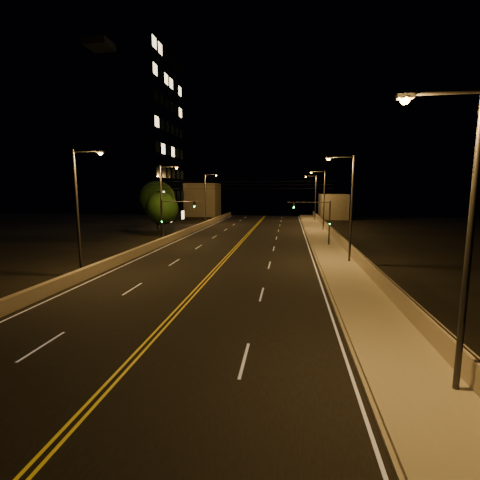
# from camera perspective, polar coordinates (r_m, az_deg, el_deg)

# --- Properties ---
(ground) EXTENTS (160.00, 160.00, 0.00)m
(ground) POSITION_cam_1_polar(r_m,az_deg,el_deg) (14.86, -18.74, -19.70)
(ground) COLOR black
(ground) RESTS_ON ground
(road) EXTENTS (18.00, 120.00, 0.02)m
(road) POSITION_cam_1_polar(r_m,az_deg,el_deg) (32.95, -2.97, -3.72)
(road) COLOR black
(road) RESTS_ON ground
(sidewalk) EXTENTS (3.60, 120.00, 0.30)m
(sidewalk) POSITION_cam_1_polar(r_m,az_deg,el_deg) (32.67, 16.02, -3.89)
(sidewalk) COLOR gray
(sidewalk) RESTS_ON ground
(curb) EXTENTS (0.14, 120.00, 0.15)m
(curb) POSITION_cam_1_polar(r_m,az_deg,el_deg) (32.47, 12.74, -3.98)
(curb) COLOR gray
(curb) RESTS_ON ground
(parapet_wall) EXTENTS (0.30, 120.00, 1.00)m
(parapet_wall) POSITION_cam_1_polar(r_m,az_deg,el_deg) (32.82, 18.92, -2.81)
(parapet_wall) COLOR gray
(parapet_wall) RESTS_ON sidewalk
(jersey_barrier) EXTENTS (0.45, 120.00, 0.87)m
(jersey_barrier) POSITION_cam_1_polar(r_m,az_deg,el_deg) (35.83, -17.86, -2.44)
(jersey_barrier) COLOR gray
(jersey_barrier) RESTS_ON ground
(distant_building_right) EXTENTS (6.00, 10.00, 5.76)m
(distant_building_right) POSITION_cam_1_polar(r_m,az_deg,el_deg) (85.85, 14.99, 5.36)
(distant_building_right) COLOR gray
(distant_building_right) RESTS_ON ground
(distant_building_left) EXTENTS (8.00, 8.00, 8.40)m
(distant_building_left) POSITION_cam_1_polar(r_m,az_deg,el_deg) (91.07, -6.12, 6.58)
(distant_building_left) COLOR gray
(distant_building_left) RESTS_ON ground
(parapet_rail) EXTENTS (0.06, 120.00, 0.06)m
(parapet_rail) POSITION_cam_1_polar(r_m,az_deg,el_deg) (32.72, 18.96, -1.90)
(parapet_rail) COLOR black
(parapet_rail) RESTS_ON parapet_wall
(lane_markings) EXTENTS (17.32, 116.00, 0.00)m
(lane_markings) POSITION_cam_1_polar(r_m,az_deg,el_deg) (32.88, -2.99, -3.72)
(lane_markings) COLOR silver
(lane_markings) RESTS_ON road
(streetlight_0) EXTENTS (2.55, 0.28, 9.88)m
(streetlight_0) POSITION_cam_1_polar(r_m,az_deg,el_deg) (12.86, 32.63, 1.60)
(streetlight_0) COLOR #2D2D33
(streetlight_0) RESTS_ON ground
(streetlight_1) EXTENTS (2.55, 0.28, 9.88)m
(streetlight_1) POSITION_cam_1_polar(r_m,az_deg,el_deg) (33.08, 17.44, 5.83)
(streetlight_1) COLOR #2D2D33
(streetlight_1) RESTS_ON ground
(streetlight_2) EXTENTS (2.55, 0.28, 9.88)m
(streetlight_2) POSITION_cam_1_polar(r_m,az_deg,el_deg) (58.27, 13.40, 6.89)
(streetlight_2) COLOR #2D2D33
(streetlight_2) RESTS_ON ground
(streetlight_3) EXTENTS (2.55, 0.28, 9.88)m
(streetlight_3) POSITION_cam_1_polar(r_m,az_deg,el_deg) (76.97, 12.11, 7.22)
(streetlight_3) COLOR #2D2D33
(streetlight_3) RESTS_ON ground
(streetlight_4) EXTENTS (2.55, 0.28, 9.88)m
(streetlight_4) POSITION_cam_1_polar(r_m,az_deg,el_deg) (29.85, -24.78, 5.22)
(streetlight_4) COLOR #2D2D33
(streetlight_4) RESTS_ON ground
(streetlight_5) EXTENTS (2.55, 0.28, 9.88)m
(streetlight_5) POSITION_cam_1_polar(r_m,az_deg,el_deg) (46.08, -12.54, 6.60)
(streetlight_5) COLOR #2D2D33
(streetlight_5) RESTS_ON ground
(streetlight_6) EXTENTS (2.55, 0.28, 9.88)m
(streetlight_6) POSITION_cam_1_polar(r_m,az_deg,el_deg) (69.12, -5.51, 7.26)
(streetlight_6) COLOR #2D2D33
(streetlight_6) RESTS_ON ground
(traffic_signal_right) EXTENTS (5.11, 0.31, 5.54)m
(traffic_signal_right) POSITION_cam_1_polar(r_m,az_deg,el_deg) (42.67, 13.08, 3.64)
(traffic_signal_right) COLOR #2D2D33
(traffic_signal_right) RESTS_ON ground
(traffic_signal_left) EXTENTS (5.11, 0.31, 5.54)m
(traffic_signal_left) POSITION_cam_1_polar(r_m,az_deg,el_deg) (45.04, -11.36, 3.93)
(traffic_signal_left) COLOR #2D2D33
(traffic_signal_left) RESTS_ON ground
(overhead_wires) EXTENTS (22.00, 0.03, 0.83)m
(overhead_wires) POSITION_cam_1_polar(r_m,az_deg,el_deg) (41.60, -0.52, 9.04)
(overhead_wires) COLOR black
(building_tower) EXTENTS (24.00, 15.00, 31.71)m
(building_tower) POSITION_cam_1_polar(r_m,az_deg,el_deg) (67.66, -21.34, 14.90)
(building_tower) COLOR gray
(building_tower) RESTS_ON ground
(tree_0) EXTENTS (4.75, 4.75, 6.44)m
(tree_0) POSITION_cam_1_polar(r_m,az_deg,el_deg) (52.84, -12.67, 5.05)
(tree_0) COLOR black
(tree_0) RESTS_ON ground
(tree_1) EXTENTS (6.12, 6.12, 8.29)m
(tree_1) POSITION_cam_1_polar(r_m,az_deg,el_deg) (61.27, -13.42, 6.54)
(tree_1) COLOR black
(tree_1) RESTS_ON ground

